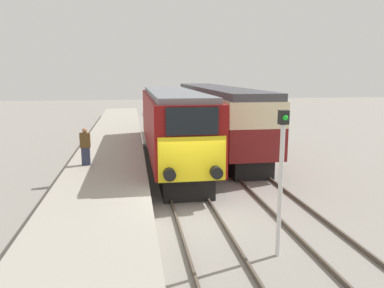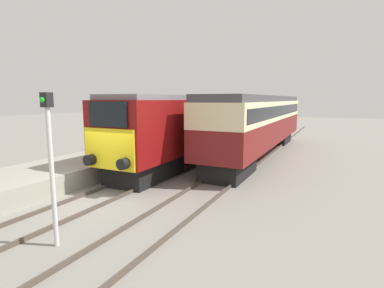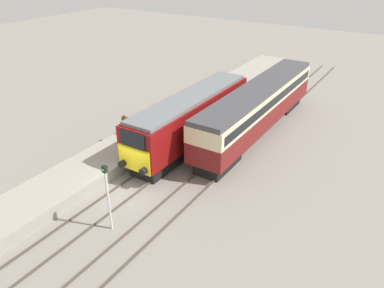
# 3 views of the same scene
# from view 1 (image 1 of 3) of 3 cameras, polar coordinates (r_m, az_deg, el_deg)

# --- Properties ---
(ground_plane) EXTENTS (120.00, 120.00, 0.00)m
(ground_plane) POSITION_cam_1_polar(r_m,az_deg,el_deg) (13.05, 0.79, -11.22)
(ground_plane) COLOR gray
(platform_left) EXTENTS (3.50, 50.00, 0.82)m
(platform_left) POSITION_cam_1_polar(r_m,az_deg,el_deg) (20.46, -12.27, -2.16)
(platform_left) COLOR #9E998C
(platform_left) RESTS_ON ground_plane
(rails_near_track) EXTENTS (1.51, 60.00, 0.14)m
(rails_near_track) POSITION_cam_1_polar(r_m,az_deg,el_deg) (17.72, -1.99, -5.04)
(rails_near_track) COLOR #4C4238
(rails_near_track) RESTS_ON ground_plane
(rails_far_track) EXTENTS (1.50, 60.00, 0.14)m
(rails_far_track) POSITION_cam_1_polar(r_m,az_deg,el_deg) (18.43, 8.59, -4.53)
(rails_far_track) COLOR #4C4238
(rails_far_track) RESTS_ON ground_plane
(locomotive) EXTENTS (2.70, 13.62, 4.00)m
(locomotive) POSITION_cam_1_polar(r_m,az_deg,el_deg) (19.89, -2.99, 3.00)
(locomotive) COLOR black
(locomotive) RESTS_ON ground_plane
(passenger_carriage) EXTENTS (2.75, 17.40, 4.01)m
(passenger_carriage) POSITION_cam_1_polar(r_m,az_deg,el_deg) (24.96, 3.67, 5.04)
(passenger_carriage) COLOR black
(passenger_carriage) RESTS_ON ground_plane
(person_on_platform) EXTENTS (0.44, 0.26, 1.68)m
(person_on_platform) POSITION_cam_1_polar(r_m,az_deg,el_deg) (17.36, -15.93, -0.41)
(person_on_platform) COLOR #2D334C
(person_on_platform) RESTS_ON platform_left
(signal_post) EXTENTS (0.24, 0.28, 3.96)m
(signal_post) POSITION_cam_1_polar(r_m,az_deg,el_deg) (10.04, 13.43, -4.14)
(signal_post) COLOR silver
(signal_post) RESTS_ON ground_plane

